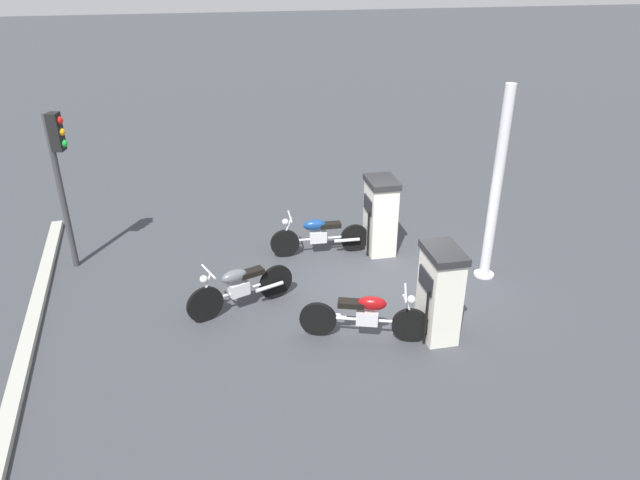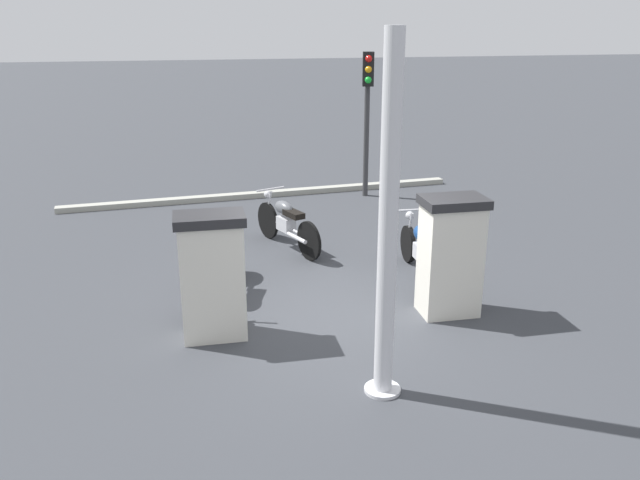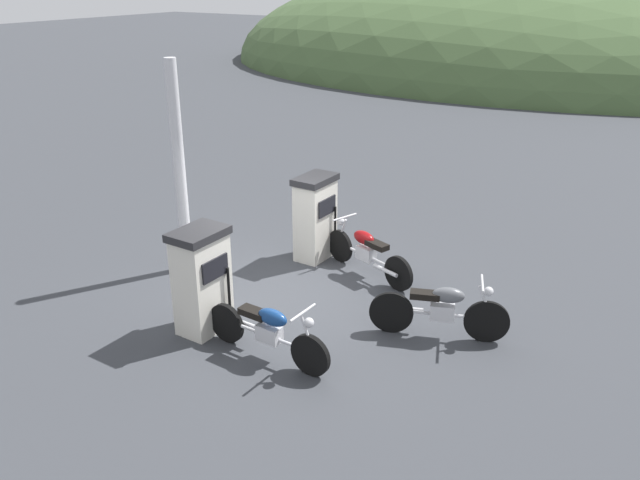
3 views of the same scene
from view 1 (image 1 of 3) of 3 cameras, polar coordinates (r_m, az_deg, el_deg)
name	(u,v)px [view 1 (image 1 of 3)]	position (r m, az deg, el deg)	size (l,w,h in m)	color
ground_plane	(382,289)	(11.31, 6.15, -4.85)	(120.00, 120.00, 0.00)	#383A3F
fuel_pump_near	(380,215)	(12.38, 5.94, 2.44)	(0.65, 0.85, 1.65)	silver
fuel_pump_far	(440,293)	(9.76, 11.68, -5.08)	(0.61, 0.88, 1.63)	silver
motorcycle_near_pump	(319,235)	(12.34, -0.12, 0.50)	(2.14, 0.56, 0.95)	black
motorcycle_far_pump	(366,315)	(9.70, 4.55, -7.38)	(2.07, 0.90, 0.95)	black
motorcycle_extra	(240,286)	(10.50, -7.90, -4.53)	(1.97, 0.87, 0.97)	black
roadside_traffic_light	(59,164)	(12.24, -24.25, 6.82)	(0.40, 0.28, 3.20)	#38383A
canopy_support_pole	(496,190)	(11.42, 16.92, 4.69)	(0.40, 0.40, 3.82)	silver
road_edge_kerb	(31,328)	(11.23, -26.53, -7.72)	(0.92, 8.96, 0.12)	#9E9E93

